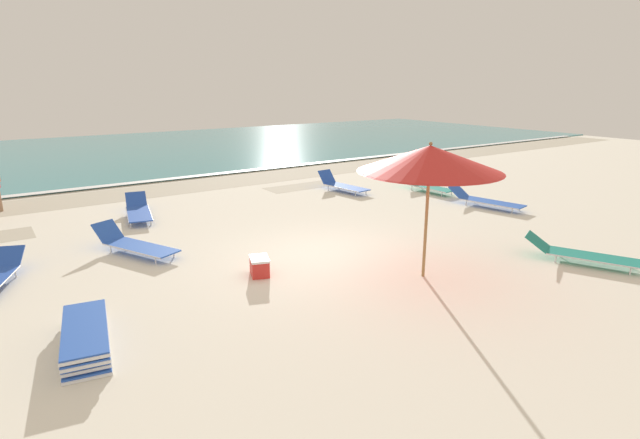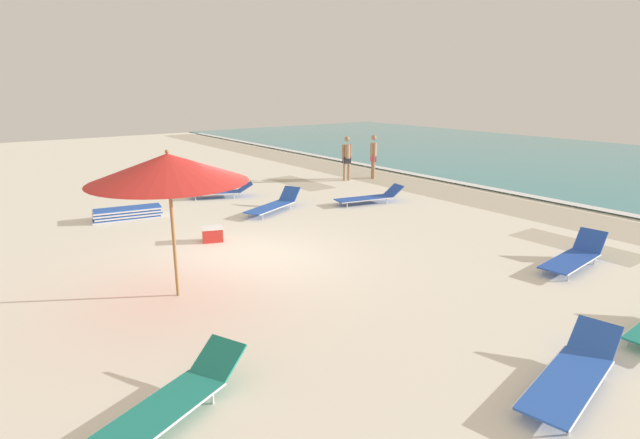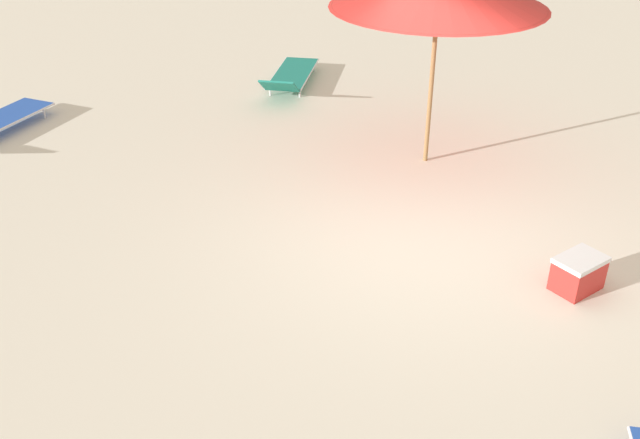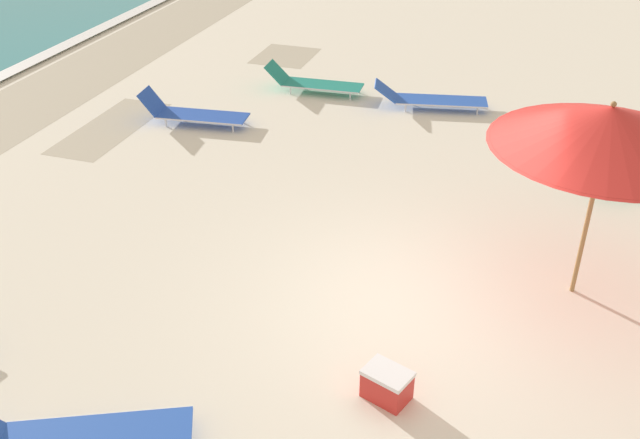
% 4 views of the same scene
% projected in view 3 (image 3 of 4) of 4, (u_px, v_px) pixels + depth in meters
% --- Properties ---
extents(ground_plane, '(60.00, 60.00, 0.16)m').
position_uv_depth(ground_plane, '(420.00, 239.00, 8.23)').
color(ground_plane, silver).
extents(sun_lounger_under_umbrella, '(1.47, 2.27, 0.49)m').
position_uv_depth(sun_lounger_under_umbrella, '(290.00, 76.00, 12.37)').
color(sun_lounger_under_umbrella, '#1E8475').
rests_on(sun_lounger_under_umbrella, ground_plane).
extents(cooler_box, '(0.50, 0.59, 0.37)m').
position_uv_depth(cooler_box, '(578.00, 273.00, 7.15)').
color(cooler_box, red).
rests_on(cooler_box, ground_plane).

